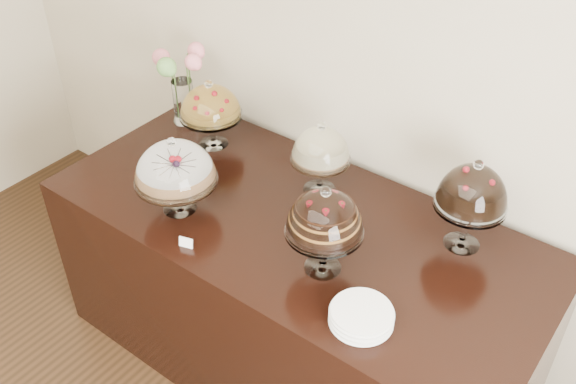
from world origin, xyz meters
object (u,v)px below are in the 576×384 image
Objects in this scene: display_counter at (294,293)px; plate_stack at (361,316)px; cake_stand_choco_layer at (325,217)px; cake_stand_dark_choco at (473,191)px; cake_stand_fruit_tart at (210,105)px; flower_vase at (180,80)px; cake_stand_sugar_sponge at (175,166)px; cake_stand_cheesecake at (321,148)px.

display_counter is 9.74× the size of plate_stack.
cake_stand_choco_layer is 0.95× the size of cake_stand_dark_choco.
cake_stand_dark_choco is at bearing 2.38° from cake_stand_fruit_tart.
display_counter is 1.22m from flower_vase.
plate_stack is at bearing -24.52° from cake_stand_fruit_tart.
cake_stand_fruit_tart is at bearing 161.10° from display_counter.
cake_stand_choco_layer is at bearing 5.62° from cake_stand_sugar_sponge.
cake_stand_choco_layer is 1.02m from cake_stand_fruit_tart.
cake_stand_fruit_tart is (-0.68, 0.23, 0.67)m from display_counter.
cake_stand_cheesecake is at bearing 126.17° from cake_stand_choco_layer.
cake_stand_choco_layer reaches higher than cake_stand_sugar_sponge.
cake_stand_choco_layer is (0.26, -0.17, 0.71)m from display_counter.
cake_stand_cheesecake reaches higher than cake_stand_fruit_tart.
cake_stand_dark_choco is (1.09, 0.53, 0.05)m from cake_stand_sugar_sponge.
cake_stand_cheesecake is (0.41, 0.48, -0.00)m from cake_stand_sugar_sponge.
cake_stand_choco_layer is at bearing -53.83° from cake_stand_cheesecake.
plate_stack is (0.57, -0.56, -0.19)m from cake_stand_cheesecake.
cake_stand_sugar_sponge reaches higher than cake_stand_cheesecake.
plate_stack is (-0.11, -0.61, -0.24)m from cake_stand_dark_choco.
display_counter is at bearing 148.89° from plate_stack.
flower_vase reaches higher than cake_stand_choco_layer.
plate_stack is at bearing -22.94° from flower_vase.
flower_vase is (-1.21, 0.48, -0.02)m from cake_stand_choco_layer.
plate_stack is (1.21, -0.55, -0.19)m from cake_stand_fruit_tart.
cake_stand_dark_choco is at bearing 3.91° from cake_stand_cheesecake.
cake_stand_fruit_tart is at bearing 156.86° from cake_stand_choco_layer.
flower_vase is (-0.91, 0.07, 0.01)m from cake_stand_cheesecake.
cake_stand_dark_choco is 1.32m from cake_stand_fruit_tart.
flower_vase is at bearing 175.79° from cake_stand_cheesecake.
cake_stand_cheesecake is 0.82m from plate_stack.
cake_stand_fruit_tart is (-0.94, 0.40, -0.03)m from cake_stand_choco_layer.
cake_stand_choco_layer is at bearing -33.09° from display_counter.
flower_vase reaches higher than plate_stack.
cake_stand_cheesecake is at bearing 135.45° from plate_stack.
cake_stand_sugar_sponge is at bearing -154.11° from cake_stand_dark_choco.
cake_stand_cheesecake is 0.87× the size of flower_vase.
display_counter is 6.20× the size of cake_stand_cheesecake.
flower_vase is (-0.27, 0.08, 0.01)m from cake_stand_fruit_tart.
cake_stand_fruit_tart is at bearing 155.48° from plate_stack.
cake_stand_sugar_sponge is at bearing -130.43° from cake_stand_cheesecake.
cake_stand_dark_choco reaches higher than cake_stand_sugar_sponge.
flower_vase is at bearing 162.06° from display_counter.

